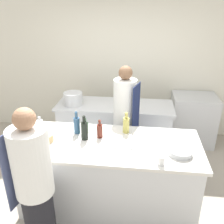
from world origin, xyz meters
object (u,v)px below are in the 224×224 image
object	(u,v)px
bottle_olive_oil	(85,127)
stockpot	(73,99)
chef_at_prep_near	(35,187)
bottle_cooking_oil	(100,131)
bottle_sauce	(77,125)
bottle_vinegar	(126,125)
chef_at_stove	(125,122)
oven_range	(192,119)
cup	(161,160)
bottle_water	(40,124)
bottle_wine	(84,130)
bowl_prep_small	(47,138)
bowl_mixing_large	(180,152)

from	to	relation	value
bottle_olive_oil	stockpot	size ratio (longest dim) A/B	0.67
chef_at_prep_near	bottle_cooking_oil	size ratio (longest dim) A/B	7.01
bottle_sauce	bottle_vinegar	bearing A→B (deg)	8.59
chef_at_stove	bottle_cooking_oil	size ratio (longest dim) A/B	7.10
chef_at_prep_near	stockpot	distance (m)	1.90
oven_range	cup	world-z (taller)	cup
bottle_water	bottle_sauce	bearing A→B (deg)	-4.92
chef_at_stove	bottle_sauce	distance (m)	0.82
bottle_olive_oil	cup	xyz separation A→B (m)	(0.94, -0.57, -0.03)
bottle_vinegar	cup	size ratio (longest dim) A/B	2.77
bottle_wine	bottle_cooking_oil	xyz separation A→B (m)	(0.18, 0.07, -0.03)
bottle_cooking_oil	stockpot	world-z (taller)	bottle_cooking_oil
bowl_prep_small	cup	distance (m)	1.39
bowl_mixing_large	stockpot	size ratio (longest dim) A/B	0.87
stockpot	bowl_prep_small	bearing A→B (deg)	-90.69
bottle_wine	bottle_water	xyz separation A→B (m)	(-0.65, 0.18, -0.05)
bottle_wine	bottle_water	size ratio (longest dim) A/B	1.74
bottle_cooking_oil	bowl_mixing_large	world-z (taller)	bottle_cooking_oil
bottle_wine	bottle_cooking_oil	world-z (taller)	bottle_wine
bottle_water	bowl_prep_small	bearing A→B (deg)	-55.17
oven_range	bowl_prep_small	bearing A→B (deg)	-138.96
bottle_olive_oil	bottle_water	bearing A→B (deg)	176.98
bowl_prep_small	bottle_water	bearing A→B (deg)	124.83
bottle_vinegar	bottle_sauce	world-z (taller)	bottle_sauce
bowl_mixing_large	bottle_vinegar	bearing A→B (deg)	145.70
bottle_vinegar	bottle_wine	bearing A→B (deg)	-154.63
chef_at_prep_near	bowl_prep_small	distance (m)	0.73
bottle_olive_oil	bowl_mixing_large	size ratio (longest dim) A/B	0.76
chef_at_stove	stockpot	xyz separation A→B (m)	(-0.88, 0.39, 0.18)
bottle_cooking_oil	cup	distance (m)	0.88
bottle_wine	bottle_water	world-z (taller)	bottle_wine
chef_at_stove	cup	world-z (taller)	chef_at_stove
chef_at_stove	bowl_prep_small	world-z (taller)	chef_at_stove
chef_at_stove	oven_range	bearing A→B (deg)	146.14
bowl_prep_small	cup	bearing A→B (deg)	-13.12
bottle_cooking_oil	bowl_prep_small	size ratio (longest dim) A/B	1.48
oven_range	bowl_mixing_large	bearing A→B (deg)	-104.92
bottle_wine	stockpot	size ratio (longest dim) A/B	1.03
bottle_vinegar	bottle_water	xyz separation A→B (m)	(-1.14, -0.05, -0.04)
chef_at_prep_near	bottle_sauce	xyz separation A→B (m)	(0.19, 0.95, 0.21)
chef_at_stove	bowl_mixing_large	bearing A→B (deg)	53.18
chef_at_prep_near	stockpot	bearing A→B (deg)	14.50
bottle_sauce	bottle_water	world-z (taller)	bottle_sauce
bottle_sauce	chef_at_stove	bearing A→B (deg)	43.80
bottle_sauce	bowl_prep_small	distance (m)	0.41
bottle_wine	cup	bearing A→B (deg)	-24.74
bowl_prep_small	bottle_cooking_oil	bearing A→B (deg)	15.03
oven_range	bottle_olive_oil	xyz separation A→B (m)	(-1.67, -1.57, 0.54)
chef_at_prep_near	bottle_vinegar	distance (m)	1.34
chef_at_stove	bottle_cooking_oil	world-z (taller)	chef_at_stove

